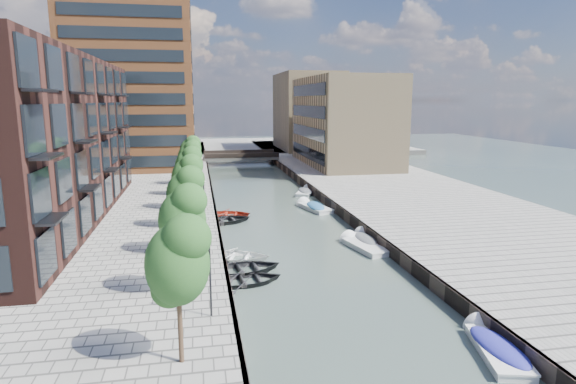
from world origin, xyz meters
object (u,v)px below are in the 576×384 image
object	(u,v)px
tree_4	(188,165)
sloop_0	(248,283)
bridge	(241,157)
sloop_2	(228,216)
motorboat_4	(306,192)
motorboat_0	(495,346)
tree_1	(182,216)
motorboat_3	(313,207)
motorboat_2	(361,246)
sloop_1	(245,272)
tree_2	(185,192)
tree_5	(189,156)
sloop_4	(224,223)
tree_3	(187,176)
car	(322,165)
tree_0	(177,259)
motorboat_1	(365,240)
sloop_3	(235,260)
tree_6	(190,150)

from	to	relation	value
tree_4	sloop_0	world-z (taller)	tree_4
bridge	sloop_2	bearing A→B (deg)	-96.92
motorboat_4	motorboat_0	bearing A→B (deg)	-89.78
tree_1	motorboat_3	xyz separation A→B (m)	(12.73, 23.02, -5.10)
motorboat_2	sloop_1	bearing A→B (deg)	-157.54
tree_2	sloop_0	bearing A→B (deg)	-44.33
tree_5	sloop_4	distance (m)	11.00
tree_4	sloop_1	xyz separation A→B (m)	(3.74, -15.62, -5.31)
tree_1	motorboat_2	bearing A→B (deg)	35.11
tree_1	motorboat_3	bearing A→B (deg)	61.07
sloop_2	tree_3	bearing A→B (deg)	165.84
tree_3	sloop_4	xyz separation A→B (m)	(3.16, 4.90, -5.31)
motorboat_3	car	world-z (taller)	car
motorboat_2	car	size ratio (longest dim) A/B	1.38
tree_3	sloop_4	size ratio (longest dim) A/B	1.17
tree_0	tree_3	world-z (taller)	same
tree_1	car	size ratio (longest dim) A/B	1.60
motorboat_3	bridge	bearing A→B (deg)	96.35
sloop_4	sloop_0	bearing A→B (deg)	170.36
car	tree_4	bearing A→B (deg)	-135.59
motorboat_0	motorboat_3	size ratio (longest dim) A/B	0.95
motorboat_4	motorboat_1	bearing A→B (deg)	-89.65
tree_0	tree_3	xyz separation A→B (m)	(0.00, 21.00, 0.00)
sloop_2	car	xyz separation A→B (m)	(15.93, 24.09, 1.63)
sloop_3	motorboat_2	size ratio (longest dim) A/B	0.94
tree_3	tree_2	bearing A→B (deg)	-90.00
motorboat_0	car	distance (m)	52.93
tree_5	sloop_2	world-z (taller)	tree_5
tree_4	tree_5	bearing A→B (deg)	90.00
tree_4	motorboat_0	xyz separation A→B (m)	(14.01, -27.94, -5.11)
tree_3	motorboat_4	world-z (taller)	tree_3
tree_3	tree_6	distance (m)	21.00
sloop_0	tree_2	bearing A→B (deg)	37.09
bridge	motorboat_4	distance (m)	29.88
tree_4	motorboat_1	world-z (taller)	tree_4
tree_2	sloop_4	bearing A→B (deg)	75.11
tree_0	car	xyz separation A→B (m)	(19.64, 52.66, -3.67)
tree_2	tree_4	distance (m)	14.00
tree_3	motorboat_0	xyz separation A→B (m)	(14.01, -20.94, -5.11)
tree_4	car	xyz separation A→B (m)	(19.64, 24.66, -3.67)
tree_3	tree_1	bearing A→B (deg)	-90.00
motorboat_4	car	size ratio (longest dim) A/B	1.33
sloop_4	tree_4	bearing A→B (deg)	44.81
bridge	motorboat_2	bearing A→B (deg)	-84.78
tree_6	motorboat_0	size ratio (longest dim) A/B	1.16
tree_3	tree_0	bearing A→B (deg)	-90.00
tree_1	motorboat_3	world-z (taller)	tree_1
bridge	tree_3	xyz separation A→B (m)	(-8.50, -47.00, 3.92)
tree_0	sloop_0	xyz separation A→B (m)	(3.71, 10.38, -5.31)
tree_0	tree_6	distance (m)	42.00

